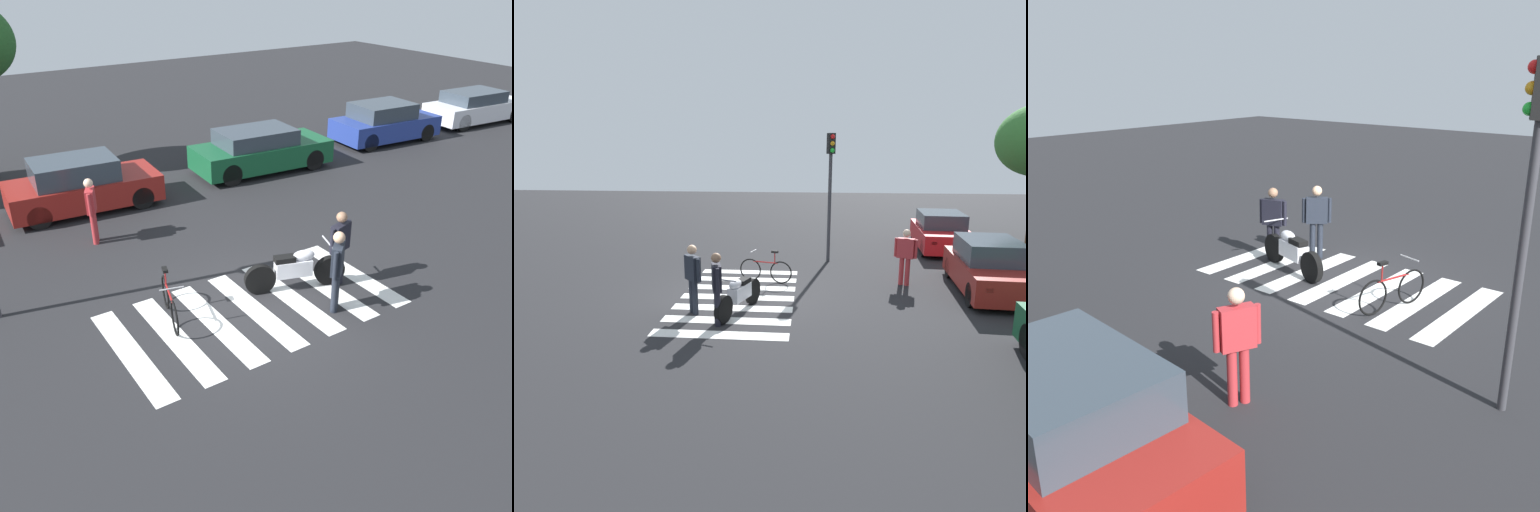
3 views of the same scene
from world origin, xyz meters
The scene contains 9 objects.
ground_plane centered at (0.00, 0.00, 0.00)m, with size 60.00×60.00×0.00m, color #232326.
police_motorcycle centered at (1.20, 0.23, 0.47)m, with size 2.18×0.96×1.06m.
leaning_bicycle centered at (-1.59, 0.64, 0.38)m, with size 0.57×1.65×1.01m.
officer_on_foot centered at (2.09, -0.15, 1.00)m, with size 0.67×0.33×1.74m.
officer_by_motorcycle centered at (1.37, -0.89, 1.02)m, with size 0.55×0.49×1.76m.
pedestrian_bystander centered at (-1.64, 4.82, 0.98)m, with size 0.38×0.63×1.70m.
crosswalk_stripes centered at (0.00, 0.00, 0.00)m, with size 5.85×3.14×0.01m.
car_maroon_wagon centered at (-1.17, 7.10, 0.71)m, with size 4.30×2.05×1.51m.
traffic_light_pole centered at (-4.44, 2.63, 3.02)m, with size 0.36×0.31×4.53m.
Camera 3 is at (-6.58, 9.72, 4.43)m, focal length 40.58 mm.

